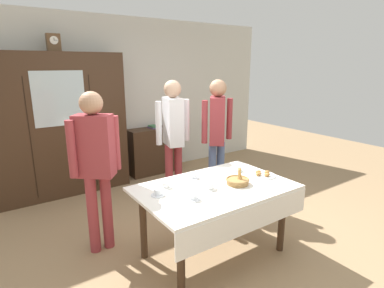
{
  "coord_description": "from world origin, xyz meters",
  "views": [
    {
      "loc": [
        -1.8,
        -2.43,
        1.94
      ],
      "look_at": [
        0.0,
        0.2,
        1.11
      ],
      "focal_mm": 28.84,
      "sensor_mm": 36.0,
      "label": 1
    }
  ],
  "objects_px": {
    "pastry_plate": "(263,174)",
    "spoon_front_edge": "(229,192)",
    "person_by_cabinet": "(217,129)",
    "tea_cup_far_left": "(237,169)",
    "book_stack": "(154,127)",
    "mantel_clock": "(53,43)",
    "tea_cup_back_edge": "(158,193)",
    "tea_cup_mid_left": "(193,197)",
    "dining_table": "(217,198)",
    "tea_cup_front_edge": "(210,187)",
    "wall_cabinet": "(59,126)",
    "tea_cup_far_right": "(193,176)",
    "tea_cup_near_right": "(166,185)",
    "person_behind_table_left": "(95,157)",
    "person_beside_shelf": "(173,130)",
    "bread_basket": "(238,181)",
    "bookshelf_low": "(154,150)",
    "spoon_mid_right": "(178,204)"
  },
  "relations": [
    {
      "from": "mantel_clock",
      "to": "pastry_plate",
      "type": "xyz_separation_m",
      "value": [
        1.47,
        -2.61,
        -1.45
      ]
    },
    {
      "from": "dining_table",
      "to": "tea_cup_front_edge",
      "type": "relative_size",
      "value": 11.81
    },
    {
      "from": "pastry_plate",
      "to": "person_beside_shelf",
      "type": "distance_m",
      "value": 1.43
    },
    {
      "from": "tea_cup_back_edge",
      "to": "person_by_cabinet",
      "type": "relative_size",
      "value": 0.07
    },
    {
      "from": "tea_cup_far_left",
      "to": "bread_basket",
      "type": "xyz_separation_m",
      "value": [
        -0.26,
        -0.29,
        0.01
      ]
    },
    {
      "from": "dining_table",
      "to": "mantel_clock",
      "type": "bearing_deg",
      "value": 108.25
    },
    {
      "from": "tea_cup_far_left",
      "to": "person_beside_shelf",
      "type": "xyz_separation_m",
      "value": [
        -0.18,
        1.1,
        0.28
      ]
    },
    {
      "from": "tea_cup_far_left",
      "to": "person_by_cabinet",
      "type": "relative_size",
      "value": 0.07
    },
    {
      "from": "pastry_plate",
      "to": "person_by_cabinet",
      "type": "distance_m",
      "value": 1.15
    },
    {
      "from": "person_beside_shelf",
      "to": "book_stack",
      "type": "bearing_deg",
      "value": 74.09
    },
    {
      "from": "bookshelf_low",
      "to": "book_stack",
      "type": "distance_m",
      "value": 0.44
    },
    {
      "from": "book_stack",
      "to": "bread_basket",
      "type": "distance_m",
      "value": 2.73
    },
    {
      "from": "mantel_clock",
      "to": "person_by_cabinet",
      "type": "height_order",
      "value": "mantel_clock"
    },
    {
      "from": "wall_cabinet",
      "to": "tea_cup_back_edge",
      "type": "relative_size",
      "value": 16.19
    },
    {
      "from": "dining_table",
      "to": "tea_cup_front_edge",
      "type": "bearing_deg",
      "value": 178.19
    },
    {
      "from": "mantel_clock",
      "to": "tea_cup_near_right",
      "type": "distance_m",
      "value": 2.75
    },
    {
      "from": "tea_cup_mid_left",
      "to": "person_by_cabinet",
      "type": "xyz_separation_m",
      "value": [
        1.21,
        1.16,
        0.28
      ]
    },
    {
      "from": "mantel_clock",
      "to": "tea_cup_front_edge",
      "type": "height_order",
      "value": "mantel_clock"
    },
    {
      "from": "tea_cup_far_right",
      "to": "person_behind_table_left",
      "type": "height_order",
      "value": "person_behind_table_left"
    },
    {
      "from": "tea_cup_far_left",
      "to": "book_stack",
      "type": "bearing_deg",
      "value": 85.52
    },
    {
      "from": "tea_cup_near_right",
      "to": "person_beside_shelf",
      "type": "relative_size",
      "value": 0.07
    },
    {
      "from": "tea_cup_near_right",
      "to": "tea_cup_mid_left",
      "type": "height_order",
      "value": "same"
    },
    {
      "from": "book_stack",
      "to": "person_behind_table_left",
      "type": "xyz_separation_m",
      "value": [
        -1.61,
        -1.85,
        0.18
      ]
    },
    {
      "from": "mantel_clock",
      "to": "pastry_plate",
      "type": "height_order",
      "value": "mantel_clock"
    },
    {
      "from": "pastry_plate",
      "to": "person_by_cabinet",
      "type": "xyz_separation_m",
      "value": [
        0.24,
        1.09,
        0.3
      ]
    },
    {
      "from": "dining_table",
      "to": "bread_basket",
      "type": "bearing_deg",
      "value": -12.14
    },
    {
      "from": "bookshelf_low",
      "to": "tea_cup_back_edge",
      "type": "xyz_separation_m",
      "value": [
        -1.25,
        -2.48,
        0.37
      ]
    },
    {
      "from": "mantel_clock",
      "to": "pastry_plate",
      "type": "distance_m",
      "value": 3.33
    },
    {
      "from": "tea_cup_front_edge",
      "to": "person_behind_table_left",
      "type": "height_order",
      "value": "person_behind_table_left"
    },
    {
      "from": "book_stack",
      "to": "tea_cup_far_left",
      "type": "xyz_separation_m",
      "value": [
        -0.19,
        -2.4,
        -0.06
      ]
    },
    {
      "from": "tea_cup_far_right",
      "to": "spoon_mid_right",
      "type": "height_order",
      "value": "tea_cup_far_right"
    },
    {
      "from": "tea_cup_mid_left",
      "to": "tea_cup_far_left",
      "type": "height_order",
      "value": "same"
    },
    {
      "from": "mantel_clock",
      "to": "bread_basket",
      "type": "height_order",
      "value": "mantel_clock"
    },
    {
      "from": "pastry_plate",
      "to": "spoon_front_edge",
      "type": "xyz_separation_m",
      "value": [
        -0.6,
        -0.13,
        -0.01
      ]
    },
    {
      "from": "tea_cup_front_edge",
      "to": "tea_cup_far_right",
      "type": "bearing_deg",
      "value": 83.85
    },
    {
      "from": "mantel_clock",
      "to": "spoon_front_edge",
      "type": "height_order",
      "value": "mantel_clock"
    },
    {
      "from": "pastry_plate",
      "to": "tea_cup_far_left",
      "type": "bearing_deg",
      "value": 115.09
    },
    {
      "from": "person_behind_table_left",
      "to": "person_beside_shelf",
      "type": "bearing_deg",
      "value": 24.09
    },
    {
      "from": "mantel_clock",
      "to": "tea_cup_mid_left",
      "type": "relative_size",
      "value": 1.85
    },
    {
      "from": "tea_cup_back_edge",
      "to": "tea_cup_mid_left",
      "type": "relative_size",
      "value": 1.0
    },
    {
      "from": "tea_cup_far_right",
      "to": "tea_cup_near_right",
      "type": "xyz_separation_m",
      "value": [
        -0.37,
        -0.06,
        0.0
      ]
    },
    {
      "from": "wall_cabinet",
      "to": "tea_cup_far_right",
      "type": "relative_size",
      "value": 16.19
    },
    {
      "from": "dining_table",
      "to": "tea_cup_far_right",
      "type": "bearing_deg",
      "value": 98.2
    },
    {
      "from": "tea_cup_near_right",
      "to": "tea_cup_back_edge",
      "type": "bearing_deg",
      "value": -141.06
    },
    {
      "from": "tea_cup_far_left",
      "to": "mantel_clock",
      "type": "bearing_deg",
      "value": 119.84
    },
    {
      "from": "tea_cup_near_right",
      "to": "person_behind_table_left",
      "type": "height_order",
      "value": "person_behind_table_left"
    },
    {
      "from": "person_beside_shelf",
      "to": "person_behind_table_left",
      "type": "relative_size",
      "value": 1.03
    },
    {
      "from": "bread_basket",
      "to": "person_by_cabinet",
      "type": "xyz_separation_m",
      "value": [
        0.63,
        1.11,
        0.28
      ]
    },
    {
      "from": "tea_cup_near_right",
      "to": "spoon_front_edge",
      "type": "relative_size",
      "value": 1.09
    },
    {
      "from": "dining_table",
      "to": "tea_cup_back_edge",
      "type": "relative_size",
      "value": 11.81
    }
  ]
}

